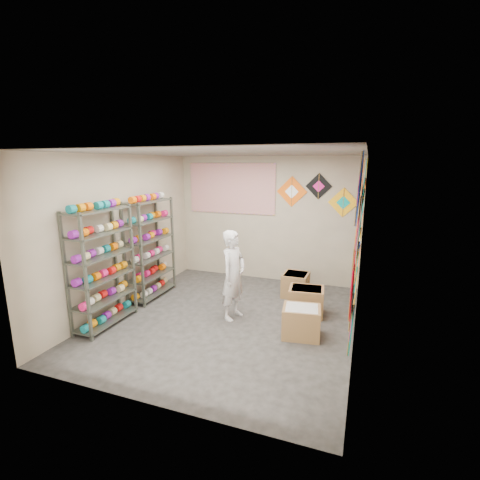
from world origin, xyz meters
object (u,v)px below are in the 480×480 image
at_px(carton_a, 301,322).
at_px(shelf_rack_front, 102,268).
at_px(shopkeeper, 233,275).
at_px(carton_b, 306,301).
at_px(shelf_rack_back, 150,249).
at_px(carton_c, 296,285).

bearing_deg(carton_a, shelf_rack_front, -175.37).
relative_size(shelf_rack_front, shopkeeper, 1.27).
distance_m(shelf_rack_front, shopkeeper, 2.08).
bearing_deg(shopkeeper, carton_b, -51.16).
relative_size(shopkeeper, carton_b, 2.59).
xyz_separation_m(shelf_rack_back, carton_a, (3.03, -0.62, -0.72)).
bearing_deg(shelf_rack_back, shelf_rack_front, -90.00).
bearing_deg(carton_c, carton_b, -65.58).
xyz_separation_m(shopkeeper, carton_b, (1.13, 0.55, -0.51)).
height_order(shelf_rack_back, shopkeeper, shelf_rack_back).
bearing_deg(carton_a, carton_b, 86.40).
height_order(shelf_rack_front, shopkeeper, shelf_rack_front).
relative_size(shelf_rack_back, carton_a, 3.45).
xyz_separation_m(carton_b, carton_c, (-0.33, 0.78, -0.01)).
height_order(shelf_rack_front, carton_a, shelf_rack_front).
height_order(carton_b, carton_c, carton_b).
xyz_separation_m(shelf_rack_back, carton_b, (2.97, 0.19, -0.71)).
bearing_deg(carton_b, carton_c, 106.79).
bearing_deg(carton_b, carton_a, -92.12).
xyz_separation_m(carton_a, carton_b, (-0.06, 0.81, 0.01)).
xyz_separation_m(shelf_rack_front, carton_b, (2.97, 1.49, -0.71)).
relative_size(shelf_rack_back, carton_b, 3.28).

